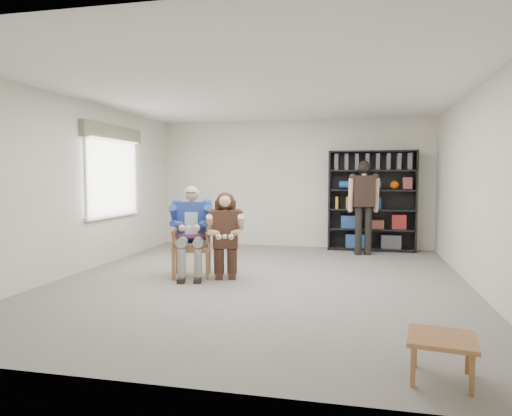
% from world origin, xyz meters
% --- Properties ---
extents(room_shell, '(6.00, 7.00, 2.80)m').
position_xyz_m(room_shell, '(0.00, 0.00, 1.40)').
color(room_shell, beige).
rests_on(room_shell, ground).
extents(floor, '(6.00, 7.00, 0.01)m').
position_xyz_m(floor, '(0.00, 0.00, 0.00)').
color(floor, slate).
rests_on(floor, ground).
extents(window_left, '(0.16, 2.00, 1.75)m').
position_xyz_m(window_left, '(-2.95, 1.00, 1.63)').
color(window_left, silver).
rests_on(window_left, room_shell).
extents(armchair, '(0.78, 0.76, 1.10)m').
position_xyz_m(armchair, '(-1.11, 0.07, 0.55)').
color(armchair, '#955536').
rests_on(armchair, floor).
extents(seated_man, '(0.82, 0.99, 1.43)m').
position_xyz_m(seated_man, '(-1.11, 0.07, 0.71)').
color(seated_man, navy).
rests_on(seated_man, floor).
extents(kneeling_woman, '(0.76, 0.99, 1.31)m').
position_xyz_m(kneeling_woman, '(-0.53, -0.05, 0.65)').
color(kneeling_woman, '#371E19').
rests_on(kneeling_woman, floor).
extents(bookshelf, '(1.80, 0.38, 2.10)m').
position_xyz_m(bookshelf, '(1.70, 3.28, 1.05)').
color(bookshelf, black).
rests_on(bookshelf, floor).
extents(standing_man, '(0.62, 0.42, 1.85)m').
position_xyz_m(standing_man, '(1.53, 2.66, 0.93)').
color(standing_man, black).
rests_on(standing_man, floor).
extents(side_table, '(0.56, 0.56, 0.34)m').
position_xyz_m(side_table, '(2.04, -2.95, 0.17)').
color(side_table, '#955536').
rests_on(side_table, floor).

